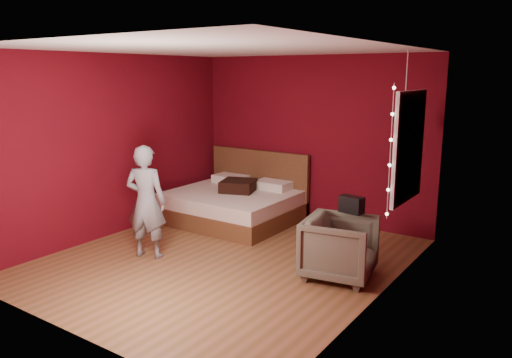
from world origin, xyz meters
The scene contains 10 objects.
floor centered at (0.00, 0.00, 0.00)m, with size 4.50×4.50×0.00m, color brown.
room_walls centered at (0.00, 0.00, 1.68)m, with size 4.04×4.54×2.62m.
window centered at (1.97, 0.90, 1.50)m, with size 0.05×0.97×1.27m.
fairy_lights centered at (1.94, 0.38, 1.50)m, with size 0.04×0.04×1.45m.
bed centered at (-0.95, 1.48, 0.27)m, with size 1.91×1.62×1.05m.
person centered at (-0.88, -0.48, 0.73)m, with size 0.53×0.35×1.46m, color slate.
armchair centered at (1.43, 0.30, 0.36)m, with size 0.77×0.79×0.72m, color #585745.
handbag centered at (1.45, 0.55, 0.82)m, with size 0.28×0.14×0.20m, color black.
throw_pillow centered at (-0.90, 1.50, 0.57)m, with size 0.51×0.51×0.18m, color black.
hanging_plant centered at (1.71, 1.48, 1.73)m, with size 0.35×0.31×1.06m.
Camera 1 is at (3.71, -4.73, 2.32)m, focal length 35.00 mm.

